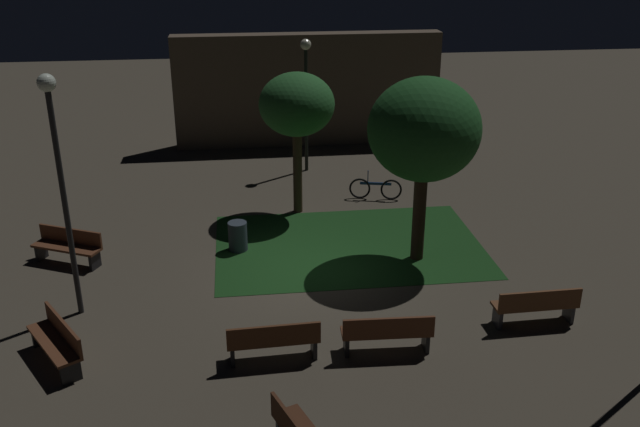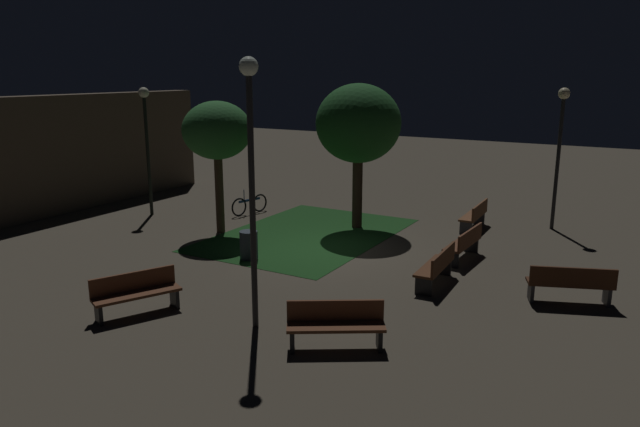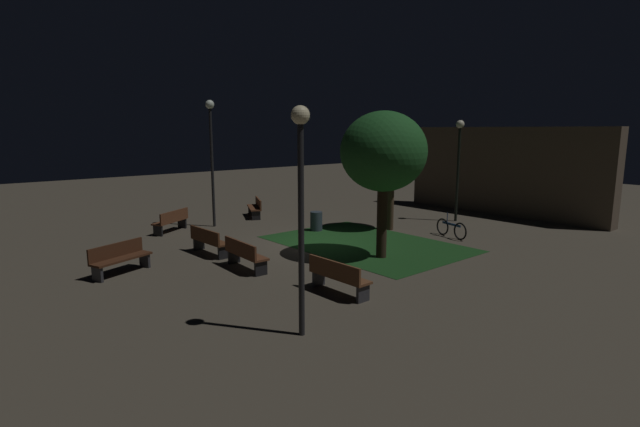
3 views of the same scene
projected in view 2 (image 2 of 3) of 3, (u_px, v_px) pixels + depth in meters
The scene contains 16 objects.
ground_plane at pixel (325, 250), 16.96m from camera, with size 60.00×60.00×0.00m, color #4C4438.
grass_lawn at pixel (307, 234), 18.59m from camera, with size 7.00×4.76×0.01m, color #194219.
bench_path_side at pixel (437, 266), 14.10m from camera, with size 1.82×0.55×0.88m.
bench_front_left at pixel (465, 243), 15.98m from camera, with size 1.82×0.56×0.88m.
bench_lawn_edge at pixel (571, 283), 12.93m from camera, with size 1.09×1.85×0.88m.
bench_back_row at pixel (136, 292), 12.42m from camera, with size 1.83×1.22×0.88m.
bench_front_right at pixel (475, 215), 19.12m from camera, with size 1.81×0.52×0.88m.
bench_by_lamp at pixel (336, 323), 10.86m from camera, with size 1.35×1.79×0.88m.
tree_near_wall at pixel (217, 132), 18.15m from camera, with size 2.13×2.13×4.13m.
tree_tall_center at pixel (358, 124), 18.70m from camera, with size 2.71×2.71×4.64m.
lamp_post_plaza_east at pixel (251, 153), 11.09m from camera, with size 0.36×0.36×5.25m.
lamp_post_plaza_west at pixel (560, 134), 18.57m from camera, with size 0.36×0.36×4.51m.
lamp_post_path_center at pixel (146, 129), 20.51m from camera, with size 0.36×0.36×4.47m.
trash_bin at pixel (249, 245), 16.09m from camera, with size 0.49×0.49×0.78m, color #2D3842.
bicycle at pixel (250, 205), 21.22m from camera, with size 1.60×0.43×0.93m.
building_wall_backdrop at pixel (95, 149), 22.61m from camera, with size 10.00×0.80×4.19m, color brown.
Camera 2 is at (-14.15, -7.99, 4.97)m, focal length 33.24 mm.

